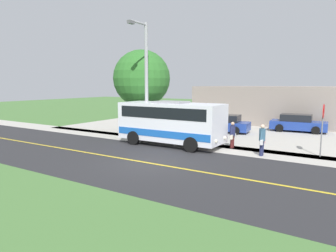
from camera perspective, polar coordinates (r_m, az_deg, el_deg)
The scene contains 14 objects.
ground_plane at distance 15.33m, azimuth -3.50°, elevation -7.02°, with size 120.00×120.00×0.00m, color #477238.
road_surface at distance 15.33m, azimuth -3.50°, elevation -7.00°, with size 8.00×100.00×0.01m, color #28282B.
sidewalk at distance 19.68m, azimuth 5.36°, elevation -3.69°, with size 2.40×100.00×0.01m, color #B2ADA3.
parking_lot_surface at distance 25.38m, azimuth 18.85°, elevation -1.46°, with size 14.00×36.00×0.01m, color #B2ADA3.
road_centre_line at distance 15.32m, azimuth -3.50°, elevation -6.99°, with size 0.16×100.00×0.00m, color gold.
shuttle_bus_front at distance 19.58m, azimuth 0.57°, elevation 0.95°, with size 2.72×6.96×2.86m.
pedestrian_with_bags at distance 17.48m, azimuth 17.33°, elevation -2.34°, with size 0.72×0.34×1.75m.
pedestrian_waiting at distance 19.13m, azimuth 12.06°, elevation -1.51°, with size 0.72×0.34×1.64m.
stop_sign at distance 18.31m, azimuth 27.16°, elevation 0.82°, with size 0.76×0.07×2.88m.
street_light_pole at distance 20.99m, azimuth -4.29°, elevation 9.22°, with size 1.97×0.24×8.05m.
parked_car_near at distance 25.48m, azimuth 10.28°, elevation 0.43°, with size 2.34×4.55×1.45m.
parked_car_far at distance 27.54m, azimuth 23.27°, elevation 0.46°, with size 2.23×4.51×1.45m.
tree_curbside at distance 24.34m, azimuth -4.98°, elevation 8.90°, with size 4.50×4.50×6.64m.
commercial_building at distance 33.99m, azimuth 22.29°, elevation 3.79°, with size 10.00×18.14×3.72m, color gray.
Camera 1 is at (12.04, 8.63, 3.94)m, focal length 32.33 mm.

